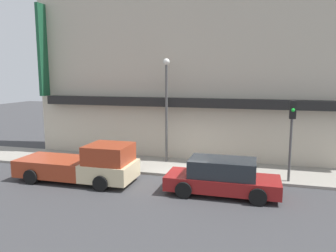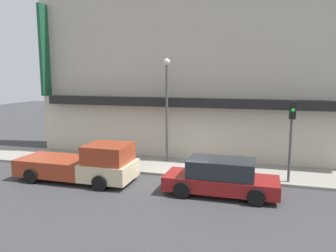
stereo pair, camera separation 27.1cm
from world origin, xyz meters
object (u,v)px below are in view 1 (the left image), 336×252
(fire_hydrant, at_px, (115,161))
(traffic_light, at_px, (292,127))
(street_lamp, at_px, (166,98))
(parked_car, at_px, (222,177))
(pickup_truck, at_px, (84,165))

(fire_hydrant, xyz_separation_m, traffic_light, (8.73, -0.23, 2.26))
(fire_hydrant, xyz_separation_m, street_lamp, (2.34, 1.80, 3.28))
(street_lamp, bearing_deg, fire_hydrant, -142.42)
(parked_car, relative_size, fire_hydrant, 7.99)
(parked_car, distance_m, traffic_light, 4.01)
(parked_car, distance_m, street_lamp, 6.20)
(parked_car, xyz_separation_m, fire_hydrant, (-5.91, 2.31, -0.31))
(pickup_truck, relative_size, traffic_light, 1.53)
(fire_hydrant, relative_size, street_lamp, 0.10)
(pickup_truck, distance_m, parked_car, 6.45)
(pickup_truck, xyz_separation_m, street_lamp, (2.88, 4.11, 2.90))
(fire_hydrant, bearing_deg, street_lamp, 37.58)
(traffic_light, bearing_deg, street_lamp, 162.42)
(fire_hydrant, distance_m, street_lamp, 4.41)
(street_lamp, distance_m, traffic_light, 6.78)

